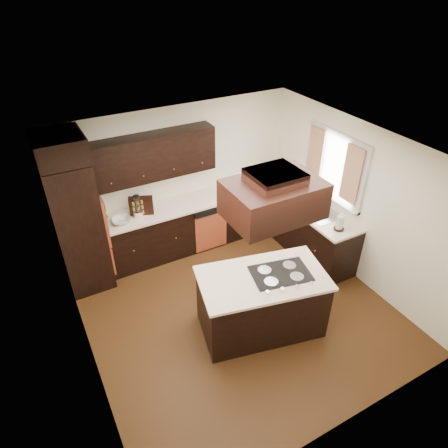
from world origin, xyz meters
The scene contains 30 objects.
floor centered at (0.00, 0.00, -0.01)m, with size 4.20×4.20×0.02m, color brown.
ceiling centered at (0.00, 0.00, 2.51)m, with size 4.20×4.20×0.02m, color white.
wall_back centered at (0.00, 2.11, 1.25)m, with size 4.20×0.02×2.50m, color white.
wall_front centered at (0.00, -2.11, 1.25)m, with size 4.20×0.02×2.50m, color white.
wall_left centered at (-2.11, 0.00, 1.25)m, with size 0.02×4.20×2.50m, color white.
wall_right centered at (2.11, 0.00, 1.25)m, with size 0.02×4.20×2.50m, color white.
oven_column centered at (-1.78, 1.71, 1.06)m, with size 0.65×0.75×2.12m, color black.
wall_oven_face centered at (-1.43, 1.71, 1.12)m, with size 0.05×0.62×0.78m, color #C3532F.
base_cabinets_back centered at (0.03, 1.80, 0.44)m, with size 2.93×0.60×0.88m, color black.
base_cabinets_right centered at (1.80, 0.90, 0.44)m, with size 0.60×2.40×0.88m, color black.
countertop_back centered at (0.03, 1.79, 0.90)m, with size 2.93×0.63×0.04m, color #FFE6CE.
countertop_right centered at (1.79, 0.90, 0.90)m, with size 0.63×2.40×0.04m, color #FFE6CE.
upper_cabinets centered at (-0.43, 1.93, 1.81)m, with size 2.00×0.34×0.72m, color black.
dishwasher_front centered at (0.33, 1.50, 0.40)m, with size 0.60×0.05×0.72m, color #C3532F.
window_frame centered at (2.07, 0.55, 1.65)m, with size 0.06×1.32×1.12m, color silver.
window_pane centered at (2.10, 0.55, 1.65)m, with size 0.00×1.20×1.00m, color white.
curtain_left centered at (2.01, 0.13, 1.70)m, with size 0.02×0.34×0.90m, color beige.
curtain_right centered at (2.01, 0.97, 1.70)m, with size 0.02×0.34×0.90m, color beige.
sink_rim centered at (1.80, 0.55, 0.92)m, with size 0.52×0.84×0.01m, color silver.
island centered at (0.12, -0.44, 0.44)m, with size 1.62×0.89×0.88m, color black.
island_top centered at (0.12, -0.44, 0.90)m, with size 1.68×0.94×0.04m, color #FFE6CE.
cooktop centered at (0.36, -0.49, 0.93)m, with size 0.77×0.51×0.01m, color black.
range_hood centered at (0.10, -0.55, 2.16)m, with size 1.05×0.72×0.42m, color black.
hood_duct centered at (0.10, -0.55, 2.44)m, with size 0.55×0.50×0.13m, color black.
blender_base centered at (-0.84, 1.75, 0.97)m, with size 0.15×0.15×0.10m, color silver.
blender_pitcher centered at (-0.84, 1.75, 1.15)m, with size 0.13×0.13×0.26m, color silver.
spice_rack centered at (-0.77, 1.79, 1.08)m, with size 0.38×0.10×0.32m, color black.
mixing_bowl centered at (-1.13, 1.71, 0.96)m, with size 0.29×0.29×0.07m, color silver.
soap_bottle centered at (1.79, 1.07, 1.01)m, with size 0.08×0.08×0.18m, color silver.
paper_towel centered at (1.74, -0.07, 1.04)m, with size 0.11×0.11×0.24m, color silver.
Camera 1 is at (-2.22, -3.66, 4.39)m, focal length 32.00 mm.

